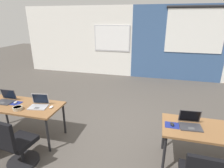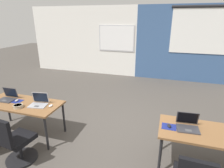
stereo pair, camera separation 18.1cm
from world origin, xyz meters
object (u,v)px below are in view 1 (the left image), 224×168
object	(u,v)px
laptop_near_right_inner	(190,123)
laptop_near_left_inner	(39,104)
chair_near_left_inner	(17,146)
laptop_near_left_end	(6,99)
desk_near_right	(216,134)
snack_bowl	(18,108)
mouse_near_left_end	(15,102)
desk_near_left	(22,107)
mouse_near_right_inner	(172,124)
mouse_near_left_inner	(51,107)

from	to	relation	value
laptop_near_right_inner	laptop_near_left_inner	bearing A→B (deg)	175.69
laptop_near_left_inner	chair_near_left_inner	distance (m)	0.85
laptop_near_left_end	laptop_near_right_inner	bearing A→B (deg)	-1.97
chair_near_left_inner	laptop_near_right_inner	bearing A→B (deg)	-157.34
laptop_near_right_inner	chair_near_left_inner	distance (m)	2.81
desk_near_right	chair_near_left_inner	distance (m)	3.15
desk_near_right	laptop_near_right_inner	bearing A→B (deg)	175.95
laptop_near_left_end	snack_bowl	distance (m)	0.54
laptop_near_left_end	laptop_near_left_inner	world-z (taller)	laptop_near_left_inner
mouse_near_left_end	snack_bowl	distance (m)	0.33
laptop_near_right_inner	snack_bowl	distance (m)	3.04
mouse_near_left_end	laptop_near_left_inner	bearing A→B (deg)	-0.49
desk_near_left	laptop_near_left_end	size ratio (longest dim) A/B	4.74
mouse_near_right_inner	laptop_near_left_inner	xyz separation A→B (m)	(-2.45, 0.05, 0.03)
desk_near_left	laptop_near_right_inner	distance (m)	3.12
desk_near_left	mouse_near_right_inner	size ratio (longest dim) A/B	14.39
laptop_near_left_inner	mouse_near_left_inner	size ratio (longest dim) A/B	3.64
mouse_near_left_end	desk_near_left	bearing A→B (deg)	-10.06
laptop_near_left_end	laptop_near_right_inner	world-z (taller)	same
laptop_near_right_inner	snack_bowl	world-z (taller)	laptop_near_right_inner
chair_near_left_inner	mouse_near_left_inner	bearing A→B (deg)	-98.12
mouse_near_left_end	mouse_near_right_inner	distance (m)	3.00
desk_near_left	laptop_near_left_end	world-z (taller)	laptop_near_left_end
desk_near_left	mouse_near_left_inner	distance (m)	0.66
desk_near_right	laptop_near_left_end	distance (m)	3.89
laptop_near_left_inner	snack_bowl	distance (m)	0.37
mouse_near_left_end	laptop_near_right_inner	size ratio (longest dim) A/B	0.32
desk_near_left	mouse_near_left_end	distance (m)	0.17
mouse_near_left_end	laptop_near_right_inner	bearing A→B (deg)	0.00
laptop_near_left_end	desk_near_left	bearing A→B (deg)	-8.63
mouse_near_left_inner	laptop_near_left_end	bearing A→B (deg)	179.05
desk_near_left	mouse_near_right_inner	xyz separation A→B (m)	(2.85, -0.03, 0.08)
mouse_near_right_inner	laptop_near_left_inner	bearing A→B (deg)	178.86
laptop_near_right_inner	chair_near_left_inner	world-z (taller)	laptop_near_right_inner
chair_near_left_inner	snack_bowl	xyz separation A→B (m)	(-0.36, 0.54, 0.38)
desk_near_left	desk_near_right	xyz separation A→B (m)	(3.50, 0.00, 0.00)
mouse_near_left_end	laptop_near_left_end	bearing A→B (deg)	174.91
laptop_near_right_inner	chair_near_left_inner	size ratio (longest dim) A/B	0.38
laptop_near_right_inner	desk_near_right	bearing A→B (deg)	-8.46
desk_near_left	chair_near_left_inner	world-z (taller)	chair_near_left_inner
mouse_near_left_inner	snack_bowl	bearing A→B (deg)	-158.20
snack_bowl	laptop_near_left_inner	bearing A→B (deg)	35.36
mouse_near_right_inner	snack_bowl	bearing A→B (deg)	-176.53
laptop_near_left_inner	chair_near_left_inner	xyz separation A→B (m)	(0.05, -0.76, -0.39)
mouse_near_left_inner	chair_near_left_inner	bearing A→B (deg)	-104.88
mouse_near_left_inner	snack_bowl	xyz separation A→B (m)	(-0.56, -0.22, 0.02)
mouse_near_left_inner	mouse_near_right_inner	bearing A→B (deg)	-1.51
desk_near_right	mouse_near_left_end	world-z (taller)	mouse_near_left_end
desk_near_right	laptop_near_left_inner	bearing A→B (deg)	179.59
laptop_near_right_inner	laptop_near_left_inner	xyz separation A→B (m)	(-2.73, -0.00, 0.00)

